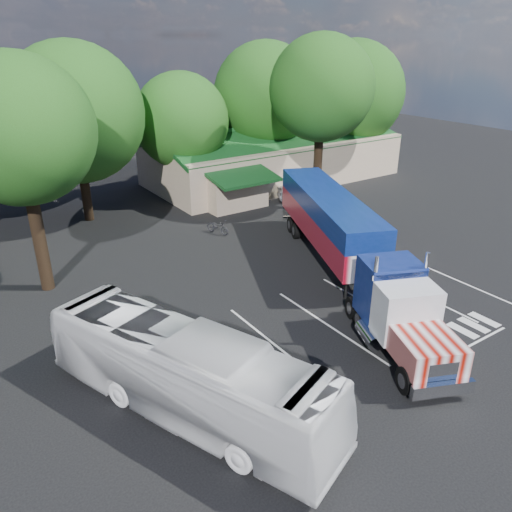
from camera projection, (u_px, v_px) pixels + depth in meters
ground at (260, 281)px, 29.23m from camera, size 120.00×120.00×0.00m
event_hall at (272, 157)px, 48.86m from camera, size 24.20×14.12×5.55m
tree_row_c at (74, 114)px, 35.65m from camera, size 10.00×10.00×13.05m
tree_row_d at (181, 121)px, 41.85m from camera, size 8.00×8.00×10.60m
tree_row_e at (265, 95)px, 46.24m from camera, size 9.60×9.60×12.90m
tree_row_f at (353, 93)px, 50.59m from camera, size 10.40×10.40×13.00m
tree_near_left at (19, 131)px, 24.80m from camera, size 7.60×7.60×12.65m
tree_near_right at (322, 89)px, 37.73m from camera, size 8.00×8.00×13.50m
semi_truck at (343, 236)px, 28.83m from camera, size 10.80×20.50×4.45m
woman at (352, 268)px, 28.56m from camera, size 0.46×0.69×1.89m
bicycle at (218, 227)px, 36.00m from camera, size 1.28×2.08×1.03m
tour_bus at (188, 373)px, 18.43m from camera, size 7.26×12.61×3.46m
silver_sedan at (305, 192)px, 43.02m from camera, size 4.96×3.65×1.56m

